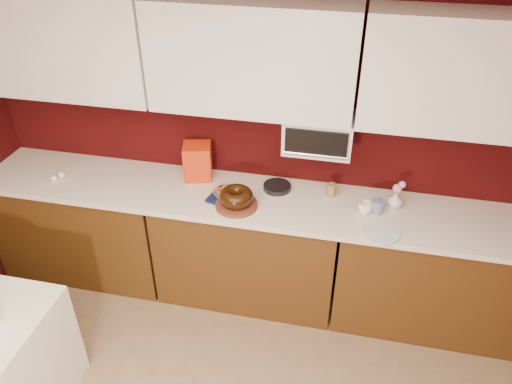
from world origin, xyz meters
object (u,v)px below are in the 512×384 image
object	(u,v)px
coffee_mug	(365,207)
bundt_cake	(236,197)
toaster_oven	(319,132)
pandoro_box	(198,161)
blue_jar	(377,206)
flower_vase	(395,199)
foil_ham_nest	(228,192)

from	to	relation	value
coffee_mug	bundt_cake	bearing A→B (deg)	-172.45
toaster_oven	coffee_mug	world-z (taller)	toaster_oven
pandoro_box	blue_jar	xyz separation A→B (m)	(1.31, -0.17, -0.09)
toaster_oven	pandoro_box	distance (m)	0.93
toaster_oven	blue_jar	xyz separation A→B (m)	(0.44, -0.16, -0.43)
bundt_cake	coffee_mug	size ratio (longest dim) A/B	2.47
bundt_cake	flower_vase	world-z (taller)	bundt_cake
toaster_oven	flower_vase	distance (m)	0.70
toaster_oven	foil_ham_nest	distance (m)	0.75
coffee_mug	blue_jar	xyz separation A→B (m)	(0.08, 0.02, 0.00)
toaster_oven	flower_vase	world-z (taller)	toaster_oven
toaster_oven	blue_jar	bearing A→B (deg)	-19.46
blue_jar	flower_vase	size ratio (longest dim) A/B	0.80
bundt_cake	coffee_mug	world-z (taller)	bundt_cake
pandoro_box	blue_jar	size ratio (longest dim) A/B	2.73
coffee_mug	flower_vase	xyz separation A→B (m)	(0.19, 0.12, 0.02)
foil_ham_nest	pandoro_box	distance (m)	0.38
coffee_mug	flower_vase	size ratio (longest dim) A/B	0.75
coffee_mug	blue_jar	world-z (taller)	blue_jar
blue_jar	coffee_mug	bearing A→B (deg)	-164.70
toaster_oven	pandoro_box	bearing A→B (deg)	179.08
foil_ham_nest	pandoro_box	world-z (taller)	pandoro_box
toaster_oven	pandoro_box	size ratio (longest dim) A/B	1.66
coffee_mug	foil_ham_nest	bearing A→B (deg)	-177.53
toaster_oven	flower_vase	xyz separation A→B (m)	(0.56, -0.06, -0.41)
bundt_cake	blue_jar	xyz separation A→B (m)	(0.94, 0.14, -0.03)
pandoro_box	flower_vase	bearing A→B (deg)	-17.46
flower_vase	foil_ham_nest	bearing A→B (deg)	-172.14
bundt_cake	coffee_mug	xyz separation A→B (m)	(0.86, 0.11, -0.03)
blue_jar	flower_vase	world-z (taller)	flower_vase
blue_jar	foil_ham_nest	bearing A→B (deg)	-176.52
pandoro_box	blue_jar	world-z (taller)	pandoro_box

